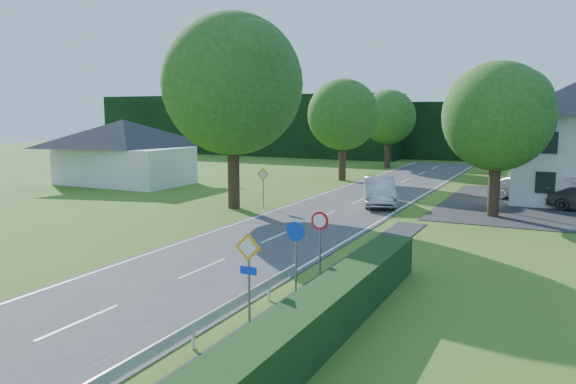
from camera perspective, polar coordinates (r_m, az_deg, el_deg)
The scene contains 23 objects.
road at distance 28.11m, azimuth 0.69°, elevation -3.76°, with size 7.00×80.00×0.04m, color #313133.
parking_pad at distance 38.30m, azimuth 26.07°, elevation -1.39°, with size 14.00×16.00×0.04m, color #27282A.
line_edge_left at distance 29.61m, azimuth -5.01°, elevation -3.13°, with size 0.12×80.00×0.01m, color white.
line_edge_right at distance 26.91m, azimuth 6.98°, elevation -4.31°, with size 0.12×80.00×0.01m, color white.
line_centre at distance 28.10m, azimuth 0.69°, elevation -3.71°, with size 0.12×80.00×0.01m, color white, non-canonical shape.
tree_main at distance 33.89m, azimuth -5.64°, elevation 8.12°, with size 9.40×9.40×11.64m, color #1E4C16, non-canonical shape.
tree_left_far at distance 47.91m, azimuth 5.58°, elevation 6.30°, with size 7.00×7.00×8.58m, color #1E4C16, non-canonical shape.
tree_right_far at distance 47.11m, azimuth 20.35°, elevation 6.11°, with size 7.40×7.40×9.09m, color #1E4C16, non-canonical shape.
tree_left_back at distance 59.16m, azimuth 10.14°, elevation 6.31°, with size 6.60×6.60×8.07m, color #1E4C16, non-canonical shape.
tree_right_back at distance 55.19m, azimuth 20.13°, elevation 5.55°, with size 6.20×6.20×7.56m, color #1E4C16, non-canonical shape.
tree_right_mid at distance 33.05m, azimuth 20.42°, elevation 4.99°, with size 7.00×7.00×8.58m, color #1E4C16, non-canonical shape.
treeline_left at distance 77.81m, azimuth -4.73°, elevation 6.81°, with size 44.00×6.00×8.00m, color black.
treeline_right at distance 70.99m, azimuth 23.11°, elevation 5.65°, with size 30.00×5.00×7.00m, color black.
bungalow_left at distance 47.26m, azimuth -16.31°, elevation 4.07°, with size 11.00×6.50×5.20m.
streetlight at distance 35.08m, azimuth 20.05°, elevation 5.45°, with size 2.03×0.18×8.00m.
sign_priority_right at distance 15.39m, azimuth -4.04°, elevation -7.07°, with size 0.78×0.09×2.59m.
sign_roundabout at distance 18.00m, azimuth 0.78°, elevation -5.20°, with size 0.64×0.08×2.37m.
sign_speed_limit at distance 19.75m, azimuth 3.25°, elevation -3.72°, with size 0.64×0.11×2.37m.
sign_priority_left at distance 34.23m, azimuth -2.54°, elevation 1.27°, with size 0.78×0.09×2.44m.
moving_car at distance 35.41m, azimuth 9.25°, elevation 0.06°, with size 1.82×5.22×1.72m, color #B7B7BC.
motorcycle at distance 43.44m, azimuth 8.48°, elevation 1.14°, with size 0.71×2.03×1.07m, color black.
parked_car_silver_a at distance 40.45m, azimuth 22.86°, elevation 0.34°, with size 1.54×4.41×1.45m, color #A8A9AD.
parasol at distance 36.87m, azimuth 27.22°, elevation -0.17°, with size 2.23×2.27×2.04m, color #A2200D.
Camera 1 is at (11.77, -4.85, 5.84)m, focal length 35.00 mm.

